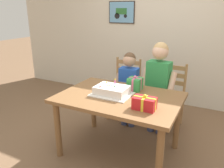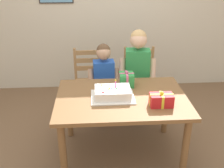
{
  "view_description": "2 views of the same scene",
  "coord_description": "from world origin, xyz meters",
  "px_view_note": "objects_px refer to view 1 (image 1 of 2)",
  "views": [
    {
      "loc": [
        0.99,
        -2.12,
        1.65
      ],
      "look_at": [
        -0.16,
        0.12,
        0.81
      ],
      "focal_mm": 36.02,
      "sensor_mm": 36.0,
      "label": 1
    },
    {
      "loc": [
        -0.26,
        -2.48,
        2.04
      ],
      "look_at": [
        -0.09,
        0.14,
        0.81
      ],
      "focal_mm": 43.92,
      "sensor_mm": 36.0,
      "label": 2
    }
  ],
  "objects_px": {
    "chair_right": "(168,95)",
    "birthday_cake": "(112,91)",
    "chair_left": "(125,88)",
    "gift_box_beside_cake": "(144,103)",
    "gift_box_red_large": "(135,84)",
    "child_younger": "(129,83)",
    "child_older": "(158,80)",
    "dining_table": "(119,104)"
  },
  "relations": [
    {
      "from": "dining_table",
      "to": "child_younger",
      "type": "relative_size",
      "value": 1.23
    },
    {
      "from": "birthday_cake",
      "to": "child_younger",
      "type": "distance_m",
      "value": 0.66
    },
    {
      "from": "birthday_cake",
      "to": "chair_left",
      "type": "bearing_deg",
      "value": 104.93
    },
    {
      "from": "gift_box_red_large",
      "to": "chair_left",
      "type": "xyz_separation_m",
      "value": [
        -0.42,
        0.66,
        -0.33
      ]
    },
    {
      "from": "birthday_cake",
      "to": "child_younger",
      "type": "bearing_deg",
      "value": 95.75
    },
    {
      "from": "birthday_cake",
      "to": "chair_left",
      "type": "relative_size",
      "value": 0.48
    },
    {
      "from": "gift_box_beside_cake",
      "to": "chair_right",
      "type": "relative_size",
      "value": 0.24
    },
    {
      "from": "birthday_cake",
      "to": "gift_box_red_large",
      "type": "xyz_separation_m",
      "value": [
        0.17,
        0.27,
        0.03
      ]
    },
    {
      "from": "chair_right",
      "to": "gift_box_red_large",
      "type": "bearing_deg",
      "value": -111.64
    },
    {
      "from": "child_younger",
      "to": "chair_left",
      "type": "bearing_deg",
      "value": 123.29
    },
    {
      "from": "dining_table",
      "to": "child_younger",
      "type": "xyz_separation_m",
      "value": [
        -0.16,
        0.64,
        0.04
      ]
    },
    {
      "from": "chair_left",
      "to": "child_older",
      "type": "xyz_separation_m",
      "value": [
        0.6,
        -0.28,
        0.3
      ]
    },
    {
      "from": "gift_box_red_large",
      "to": "dining_table",
      "type": "bearing_deg",
      "value": -106.79
    },
    {
      "from": "dining_table",
      "to": "gift_box_red_large",
      "type": "bearing_deg",
      "value": 73.21
    },
    {
      "from": "gift_box_red_large",
      "to": "child_younger",
      "type": "bearing_deg",
      "value": 121.95
    },
    {
      "from": "gift_box_beside_cake",
      "to": "child_older",
      "type": "distance_m",
      "value": 0.85
    },
    {
      "from": "child_older",
      "to": "gift_box_beside_cake",
      "type": "bearing_deg",
      "value": -83.04
    },
    {
      "from": "dining_table",
      "to": "birthday_cake",
      "type": "height_order",
      "value": "birthday_cake"
    },
    {
      "from": "gift_box_beside_cake",
      "to": "chair_right",
      "type": "xyz_separation_m",
      "value": [
        -0.02,
        1.12,
        -0.32
      ]
    },
    {
      "from": "gift_box_beside_cake",
      "to": "dining_table",
      "type": "bearing_deg",
      "value": 150.41
    },
    {
      "from": "chair_right",
      "to": "birthday_cake",
      "type": "bearing_deg",
      "value": -115.02
    },
    {
      "from": "gift_box_red_large",
      "to": "chair_right",
      "type": "xyz_separation_m",
      "value": [
        0.26,
        0.66,
        -0.33
      ]
    },
    {
      "from": "chair_right",
      "to": "gift_box_beside_cake",
      "type": "bearing_deg",
      "value": -88.86
    },
    {
      "from": "child_older",
      "to": "chair_left",
      "type": "bearing_deg",
      "value": 155.15
    },
    {
      "from": "gift_box_red_large",
      "to": "chair_right",
      "type": "relative_size",
      "value": 0.2
    },
    {
      "from": "birthday_cake",
      "to": "child_younger",
      "type": "height_order",
      "value": "child_younger"
    },
    {
      "from": "chair_left",
      "to": "gift_box_red_large",
      "type": "bearing_deg",
      "value": -57.48
    },
    {
      "from": "birthday_cake",
      "to": "gift_box_beside_cake",
      "type": "distance_m",
      "value": 0.5
    },
    {
      "from": "dining_table",
      "to": "gift_box_beside_cake",
      "type": "xyz_separation_m",
      "value": [
        0.36,
        -0.21,
        0.16
      ]
    },
    {
      "from": "gift_box_beside_cake",
      "to": "child_younger",
      "type": "xyz_separation_m",
      "value": [
        -0.52,
        0.85,
        -0.12
      ]
    },
    {
      "from": "gift_box_red_large",
      "to": "gift_box_beside_cake",
      "type": "distance_m",
      "value": 0.55
    },
    {
      "from": "gift_box_red_large",
      "to": "child_older",
      "type": "height_order",
      "value": "child_older"
    },
    {
      "from": "child_older",
      "to": "child_younger",
      "type": "distance_m",
      "value": 0.43
    },
    {
      "from": "chair_left",
      "to": "chair_right",
      "type": "bearing_deg",
      "value": -0.0
    },
    {
      "from": "chair_left",
      "to": "chair_right",
      "type": "xyz_separation_m",
      "value": [
        0.68,
        -0.0,
        0.0
      ]
    },
    {
      "from": "child_younger",
      "to": "gift_box_beside_cake",
      "type": "bearing_deg",
      "value": -58.47
    },
    {
      "from": "dining_table",
      "to": "child_younger",
      "type": "distance_m",
      "value": 0.66
    },
    {
      "from": "gift_box_red_large",
      "to": "gift_box_beside_cake",
      "type": "height_order",
      "value": "gift_box_red_large"
    },
    {
      "from": "gift_box_red_large",
      "to": "child_younger",
      "type": "distance_m",
      "value": 0.47
    },
    {
      "from": "chair_left",
      "to": "birthday_cake",
      "type": "bearing_deg",
      "value": -75.07
    },
    {
      "from": "chair_left",
      "to": "child_older",
      "type": "distance_m",
      "value": 0.72
    },
    {
      "from": "chair_left",
      "to": "child_older",
      "type": "bearing_deg",
      "value": -24.85
    }
  ]
}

